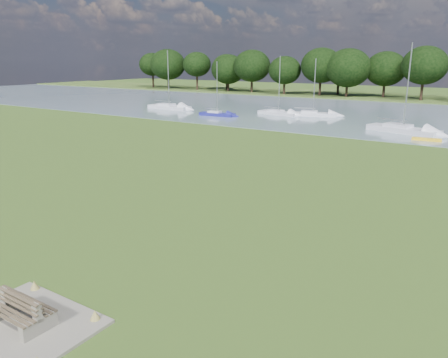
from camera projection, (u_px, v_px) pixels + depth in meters
The scene contains 12 objects.
ground at pixel (255, 201), 24.14m from camera, with size 220.00×220.00×0.00m, color #516528.
river at pixel (409, 117), 58.08m from camera, with size 220.00×40.00×0.10m, color slate.
far_bank at pixel (441, 100), 82.33m from camera, with size 220.00×20.00×0.40m, color #4C6626.
concrete_pad at pixel (24, 325), 12.82m from camera, with size 4.20×3.20×0.10m, color gray.
bench_pair at pixel (22, 311), 12.69m from camera, with size 1.89×1.12×1.01m.
kayak at pixel (427, 139), 41.37m from camera, with size 2.62×0.61×0.26m, color yellow.
tree_line at pixel (387, 67), 82.45m from camera, with size 123.86×8.24×9.97m.
sailboat_1 at pixel (312, 113), 58.86m from camera, with size 6.43×3.50×7.54m.
sailboat_3 at pixel (217, 113), 59.08m from camera, with size 5.05×1.82×7.16m.
sailboat_4 at pixel (402, 128), 45.83m from camera, with size 7.79×4.30×9.08m.
sailboat_5 at pixel (278, 112), 60.34m from camera, with size 6.33×2.85×7.87m.
sailboat_7 at pixel (169, 106), 67.05m from camera, with size 7.35×2.27×8.71m.
Camera 1 is at (11.05, -20.18, 7.62)m, focal length 35.00 mm.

